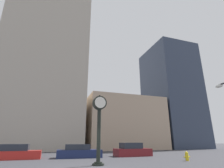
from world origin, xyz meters
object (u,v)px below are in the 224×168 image
object	(u,v)px
car_navy	(79,152)
fire_hydrant_far	(187,156)
street_clock	(99,119)
car_red	(16,153)
car_maroon	(132,150)

from	to	relation	value
car_navy	fire_hydrant_far	bearing A→B (deg)	-30.96
street_clock	car_red	xyz separation A→B (m)	(-6.11, 6.39, -2.55)
fire_hydrant_far	street_clock	bearing A→B (deg)	-176.55
car_navy	car_maroon	world-z (taller)	car_maroon
street_clock	car_maroon	size ratio (longest dim) A/B	1.22
car_maroon	car_navy	bearing A→B (deg)	177.88
car_red	car_navy	world-z (taller)	car_red
street_clock	fire_hydrant_far	distance (m)	8.32
street_clock	car_red	world-z (taller)	street_clock
car_navy	car_maroon	bearing A→B (deg)	3.18
car_red	fire_hydrant_far	xyz separation A→B (m)	(13.95, -5.92, -0.18)
car_red	car_maroon	xyz separation A→B (m)	(11.48, -0.28, 0.04)
car_red	fire_hydrant_far	distance (m)	15.15
car_red	car_maroon	distance (m)	11.49
street_clock	car_maroon	xyz separation A→B (m)	(5.38, 6.11, -2.51)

